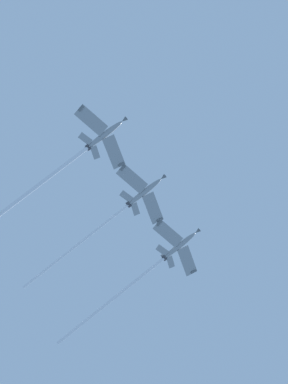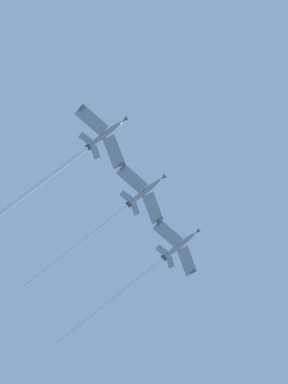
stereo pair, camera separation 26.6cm
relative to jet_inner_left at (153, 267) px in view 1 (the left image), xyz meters
name	(u,v)px [view 1 (the left image)]	position (x,y,z in m)	size (l,w,h in m)	color
jet_inner_left	(153,267)	(0.00, 0.00, 0.00)	(45.19, 26.16, 19.01)	gray
jet_centre	(126,207)	(-4.56, -19.14, 1.46)	(42.97, 25.34, 19.04)	gray
jet_inner_right	(73,159)	(-15.91, -35.74, -0.30)	(43.14, 25.65, 19.58)	gray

